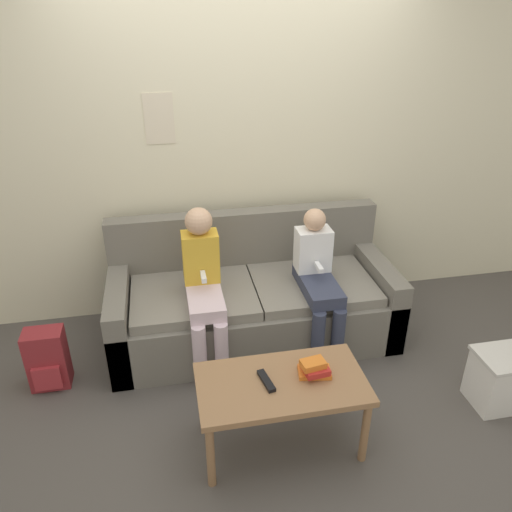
{
  "coord_description": "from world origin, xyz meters",
  "views": [
    {
      "loc": [
        -0.57,
        -2.5,
        2.27
      ],
      "look_at": [
        0.0,
        0.4,
        0.73
      ],
      "focal_mm": 35.0,
      "sensor_mm": 36.0,
      "label": 1
    }
  ],
  "objects_px": {
    "person_right": "(318,277)",
    "backpack": "(48,359)",
    "couch": "(252,301)",
    "tv_remote": "(266,381)",
    "storage_box": "(504,379)",
    "person_left": "(203,282)",
    "coffee_table": "(281,389)"
  },
  "relations": [
    {
      "from": "coffee_table",
      "to": "storage_box",
      "type": "xyz_separation_m",
      "value": [
        1.43,
        0.05,
        -0.21
      ]
    },
    {
      "from": "tv_remote",
      "to": "storage_box",
      "type": "bearing_deg",
      "value": -9.73
    },
    {
      "from": "coffee_table",
      "to": "backpack",
      "type": "distance_m",
      "value": 1.57
    },
    {
      "from": "coffee_table",
      "to": "tv_remote",
      "type": "xyz_separation_m",
      "value": [
        -0.08,
        0.01,
        0.07
      ]
    },
    {
      "from": "storage_box",
      "to": "tv_remote",
      "type": "bearing_deg",
      "value": -178.51
    },
    {
      "from": "couch",
      "to": "backpack",
      "type": "relative_size",
      "value": 4.86
    },
    {
      "from": "coffee_table",
      "to": "backpack",
      "type": "height_order",
      "value": "coffee_table"
    },
    {
      "from": "coffee_table",
      "to": "storage_box",
      "type": "height_order",
      "value": "coffee_table"
    },
    {
      "from": "tv_remote",
      "to": "storage_box",
      "type": "distance_m",
      "value": 1.53
    },
    {
      "from": "storage_box",
      "to": "backpack",
      "type": "height_order",
      "value": "backpack"
    },
    {
      "from": "tv_remote",
      "to": "backpack",
      "type": "bearing_deg",
      "value": 138.41
    },
    {
      "from": "couch",
      "to": "storage_box",
      "type": "xyz_separation_m",
      "value": [
        1.39,
        -1.02,
        -0.1
      ]
    },
    {
      "from": "person_left",
      "to": "storage_box",
      "type": "distance_m",
      "value": 1.98
    },
    {
      "from": "person_right",
      "to": "person_left",
      "type": "bearing_deg",
      "value": 178.93
    },
    {
      "from": "person_right",
      "to": "tv_remote",
      "type": "distance_m",
      "value": 1.0
    },
    {
      "from": "couch",
      "to": "tv_remote",
      "type": "relative_size",
      "value": 11.58
    },
    {
      "from": "person_left",
      "to": "tv_remote",
      "type": "height_order",
      "value": "person_left"
    },
    {
      "from": "couch",
      "to": "storage_box",
      "type": "relative_size",
      "value": 5.29
    },
    {
      "from": "couch",
      "to": "person_right",
      "type": "xyz_separation_m",
      "value": [
        0.42,
        -0.22,
        0.28
      ]
    },
    {
      "from": "person_right",
      "to": "backpack",
      "type": "relative_size",
      "value": 2.42
    },
    {
      "from": "person_left",
      "to": "couch",
      "type": "bearing_deg",
      "value": 29.0
    },
    {
      "from": "couch",
      "to": "coffee_table",
      "type": "height_order",
      "value": "couch"
    },
    {
      "from": "person_right",
      "to": "couch",
      "type": "bearing_deg",
      "value": 152.69
    },
    {
      "from": "couch",
      "to": "tv_remote",
      "type": "distance_m",
      "value": 1.08
    },
    {
      "from": "person_right",
      "to": "tv_remote",
      "type": "xyz_separation_m",
      "value": [
        -0.54,
        -0.84,
        -0.1
      ]
    },
    {
      "from": "person_right",
      "to": "storage_box",
      "type": "xyz_separation_m",
      "value": [
        0.97,
        -0.8,
        -0.37
      ]
    },
    {
      "from": "coffee_table",
      "to": "person_right",
      "type": "distance_m",
      "value": 0.98
    },
    {
      "from": "coffee_table",
      "to": "person_right",
      "type": "xyz_separation_m",
      "value": [
        0.46,
        0.85,
        0.17
      ]
    },
    {
      "from": "person_right",
      "to": "storage_box",
      "type": "distance_m",
      "value": 1.31
    },
    {
      "from": "storage_box",
      "to": "backpack",
      "type": "distance_m",
      "value": 2.87
    },
    {
      "from": "tv_remote",
      "to": "person_left",
      "type": "bearing_deg",
      "value": 94.61
    },
    {
      "from": "coffee_table",
      "to": "storage_box",
      "type": "relative_size",
      "value": 2.38
    }
  ]
}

